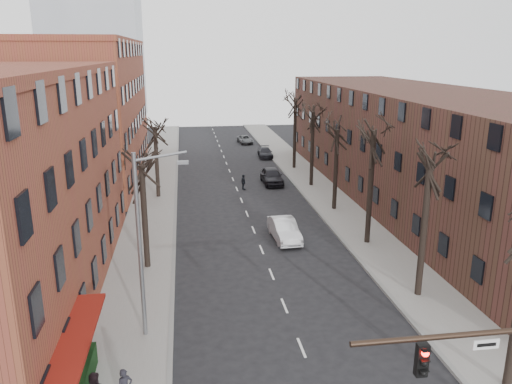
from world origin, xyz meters
name	(u,v)px	position (x,y,z in m)	size (l,w,h in m)	color
sidewalk_left	(155,194)	(-8.00, 35.00, 0.07)	(4.00, 90.00, 0.15)	gray
sidewalk_right	(317,188)	(8.00, 35.00, 0.07)	(4.00, 90.00, 0.15)	gray
building_left_far	(79,112)	(-16.00, 44.00, 7.00)	(12.00, 28.00, 14.00)	brown
building_right	(420,146)	(16.00, 30.00, 5.00)	(12.00, 50.00, 10.00)	#482721
tree_right_b	(417,296)	(7.60, 12.00, 0.00)	(5.20, 5.20, 10.80)	black
tree_right_c	(367,244)	(7.60, 20.00, 0.00)	(5.20, 5.20, 11.60)	black
tree_right_d	(334,210)	(7.60, 28.00, 0.00)	(5.20, 5.20, 10.00)	black
tree_right_e	(311,186)	(7.60, 36.00, 0.00)	(5.20, 5.20, 10.80)	black
tree_right_f	(294,169)	(7.60, 44.00, 0.00)	(5.20, 5.20, 11.60)	black
tree_left_a	(148,268)	(-7.60, 18.00, 0.00)	(5.20, 5.20, 9.50)	black
tree_left_b	(159,198)	(-7.60, 34.00, 0.00)	(5.20, 5.20, 9.50)	black
streetlight	(143,239)	(-7.03, 10.00, 5.01)	(2.45, 0.22, 9.03)	slate
silver_sedan	(284,230)	(1.93, 21.69, 0.76)	(1.62, 4.64, 1.53)	silver
parked_car_near	(272,176)	(3.80, 37.60, 0.82)	(1.94, 4.83, 1.64)	black
parked_car_mid	(265,153)	(5.30, 50.92, 0.62)	(1.73, 4.26, 1.24)	black
parked_car_far	(245,139)	(3.97, 61.50, 0.57)	(1.89, 4.11, 1.14)	#595D61
pedestrian_crossing	(243,182)	(0.62, 35.62, 0.77)	(0.91, 0.38, 1.55)	black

